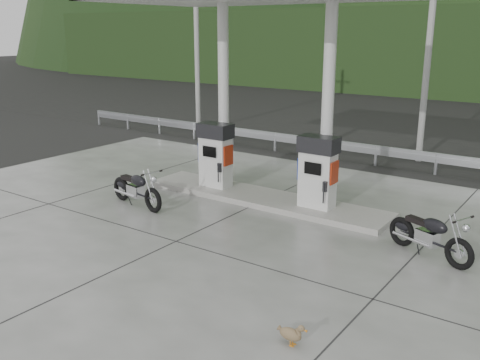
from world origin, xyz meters
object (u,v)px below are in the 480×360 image
Objects in this scene: gas_pump_left at (216,155)px; motorcycle_right at (430,236)px; gas_pump_right at (318,172)px; motorcycle_left at (137,189)px; duck at (290,335)px.

motorcycle_right is at bearing -10.13° from gas_pump_left.
gas_pump_left and gas_pump_right have the same top height.
gas_pump_left is at bearing 78.63° from motorcycle_left.
gas_pump_right reaches higher than motorcycle_left.
motorcycle_right is 4.34× the size of duck.
gas_pump_left is at bearing 136.35° from duck.
gas_pump_right is at bearing 114.46° from duck.
gas_pump_left is 0.93× the size of motorcycle_left.
motorcycle_left is at bearing 154.11° from duck.
motorcycle_left is 7.26m from duck.
gas_pump_right is 0.93× the size of motorcycle_left.
gas_pump_left is 6.45m from motorcycle_right.
duck is at bearing -44.36° from gas_pump_left.
motorcycle_right is (3.13, -1.13, -0.60)m from gas_pump_right.
gas_pump_left reaches higher than motorcycle_right.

